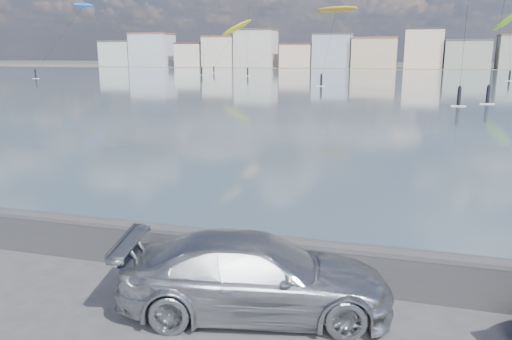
% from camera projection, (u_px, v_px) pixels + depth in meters
% --- Properties ---
extents(ground, '(700.00, 700.00, 0.00)m').
position_uv_depth(ground, '(142.00, 332.00, 9.07)').
color(ground, '#333335').
rests_on(ground, ground).
extents(bay_water, '(500.00, 177.00, 0.00)m').
position_uv_depth(bay_water, '(378.00, 81.00, 94.71)').
color(bay_water, '#324953').
rests_on(bay_water, ground).
extents(far_shore_strip, '(500.00, 60.00, 0.00)m').
position_uv_depth(far_shore_strip, '(391.00, 67.00, 196.26)').
color(far_shore_strip, '#4C473D').
rests_on(far_shore_strip, ground).
extents(seawall, '(400.00, 0.36, 1.08)m').
position_uv_depth(seawall, '(199.00, 248.00, 11.47)').
color(seawall, '#28282B').
rests_on(seawall, ground).
extents(far_buildings, '(240.79, 13.26, 14.60)m').
position_uv_depth(far_buildings, '(395.00, 51.00, 181.44)').
color(far_buildings, '#B7C6BC').
rests_on(far_buildings, ground).
extents(car_silver, '(5.59, 3.24, 1.52)m').
position_uv_depth(car_silver, '(255.00, 275.00, 9.64)').
color(car_silver, '#B0B2B7').
rests_on(car_silver, ground).
extents(kitesurfer_5, '(9.98, 13.04, 15.16)m').
position_uv_depth(kitesurfer_5, '(236.00, 28.00, 141.66)').
color(kitesurfer_5, yellow).
rests_on(kitesurfer_5, ground).
extents(kitesurfer_10, '(9.07, 13.27, 12.99)m').
position_uv_depth(kitesurfer_10, '(336.00, 10.00, 84.63)').
color(kitesurfer_10, '#BF8C19').
rests_on(kitesurfer_10, ground).
extents(kitesurfer_14, '(5.41, 21.47, 17.18)m').
position_uv_depth(kitesurfer_14, '(83.00, 6.00, 114.82)').
color(kitesurfer_14, blue).
rests_on(kitesurfer_14, ground).
extents(kitesurfer_19, '(7.30, 19.08, 15.23)m').
position_uv_depth(kitesurfer_19, '(510.00, 20.00, 106.07)').
color(kitesurfer_19, '#8CD826').
rests_on(kitesurfer_19, ground).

